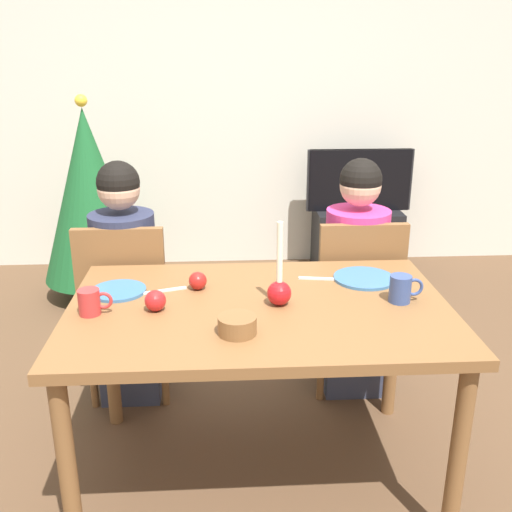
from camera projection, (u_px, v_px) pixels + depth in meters
ground_plane at (259, 472)px, 2.40m from camera, size 7.68×7.68×0.00m
back_wall at (237, 96)px, 4.41m from camera, size 6.40×0.10×2.60m
dining_table at (259, 325)px, 2.18m from camera, size 1.40×0.90×0.75m
chair_left at (126, 301)px, 2.77m from camera, size 0.40×0.40×0.90m
chair_right at (355, 296)px, 2.83m from camera, size 0.40×0.40×0.90m
person_left_child at (126, 287)px, 2.78m from camera, size 0.30×0.30×1.17m
person_right_child at (355, 282)px, 2.84m from camera, size 0.30×0.30×1.17m
tv_stand at (356, 240)px, 4.54m from camera, size 0.64×0.40×0.48m
tv at (359, 180)px, 4.38m from camera, size 0.79×0.05×0.46m
christmas_tree at (90, 196)px, 3.91m from camera, size 0.69×0.69×1.37m
candle_centerpiece at (279, 288)px, 2.13m from camera, size 0.09×0.09×0.32m
plate_left at (118, 291)px, 2.26m from camera, size 0.21×0.21×0.01m
plate_right at (364, 278)px, 2.39m from camera, size 0.25×0.25×0.01m
mug_left at (90, 302)px, 2.06m from camera, size 0.12×0.08×0.09m
mug_right at (402, 289)px, 2.16m from camera, size 0.13×0.08×0.10m
fork_left at (164, 291)px, 2.27m from camera, size 0.18×0.07×0.01m
fork_right at (321, 279)px, 2.39m from camera, size 0.18×0.04×0.01m
bowl_walnuts at (237, 325)px, 1.93m from camera, size 0.13×0.13×0.06m
apple_near_candle at (155, 301)px, 2.09m from camera, size 0.08×0.08×0.08m
apple_by_left_plate at (198, 281)px, 2.28m from camera, size 0.07×0.07×0.07m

